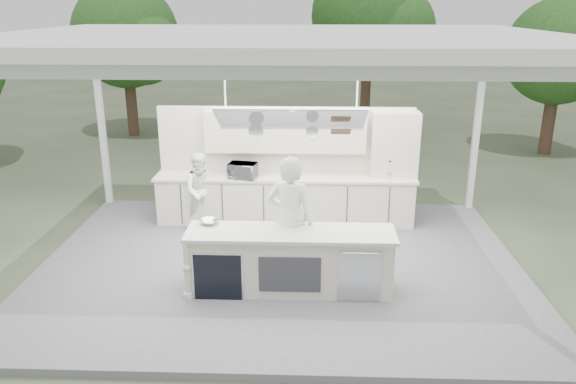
{
  "coord_description": "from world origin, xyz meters",
  "views": [
    {
      "loc": [
        0.45,
        -8.55,
        4.27
      ],
      "look_at": [
        0.11,
        0.4,
        1.24
      ],
      "focal_mm": 35.0,
      "sensor_mm": 36.0,
      "label": 1
    }
  ],
  "objects_px": {
    "back_counter": "(285,199)",
    "head_chef": "(290,220)",
    "sous_chef": "(202,191)",
    "demo_island": "(289,261)"
  },
  "relations": [
    {
      "from": "head_chef",
      "to": "sous_chef",
      "type": "distance_m",
      "value": 2.8
    },
    {
      "from": "head_chef",
      "to": "sous_chef",
      "type": "height_order",
      "value": "head_chef"
    },
    {
      "from": "demo_island",
      "to": "sous_chef",
      "type": "height_order",
      "value": "sous_chef"
    },
    {
      "from": "demo_island",
      "to": "sous_chef",
      "type": "distance_m",
      "value": 3.04
    },
    {
      "from": "head_chef",
      "to": "back_counter",
      "type": "bearing_deg",
      "value": -72.54
    },
    {
      "from": "back_counter",
      "to": "sous_chef",
      "type": "bearing_deg",
      "value": -167.51
    },
    {
      "from": "demo_island",
      "to": "back_counter",
      "type": "relative_size",
      "value": 0.61
    },
    {
      "from": "back_counter",
      "to": "head_chef",
      "type": "height_order",
      "value": "head_chef"
    },
    {
      "from": "head_chef",
      "to": "sous_chef",
      "type": "relative_size",
      "value": 1.36
    },
    {
      "from": "back_counter",
      "to": "head_chef",
      "type": "xyz_separation_m",
      "value": [
        0.18,
        -2.5,
        0.53
      ]
    }
  ]
}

